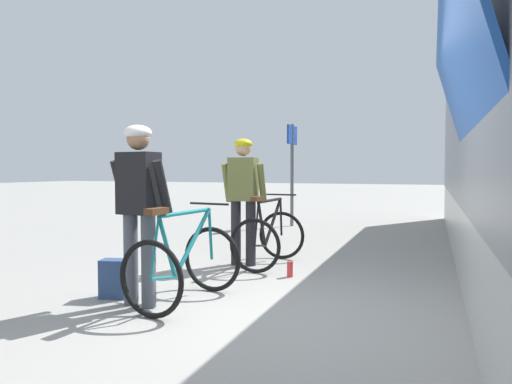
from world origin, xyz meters
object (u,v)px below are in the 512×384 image
Objects in this scene: bicycle_near_teal at (184,264)px; backpack_on_platform at (115,279)px; platform_sign_post at (292,157)px; cyclist_far_in_olive at (243,190)px; water_bottle_by_the_backpack at (122,287)px; cyclist_near_in_dark at (139,198)px; bicycle_far_black at (269,237)px; water_bottle_near_the_bikes at (290,269)px.

bicycle_near_teal is 0.81m from backpack_on_platform.
bicycle_near_teal is 6.60m from platform_sign_post.
cyclist_far_in_olive reaches higher than water_bottle_by_the_backpack.
cyclist_near_in_dark is 1.62× the size of bicycle_far_black.
platform_sign_post is at bearing 106.43° from water_bottle_near_the_bikes.
bicycle_far_black is 2.24m from water_bottle_by_the_backpack.
backpack_on_platform is 2.11m from water_bottle_near_the_bikes.
cyclist_far_in_olive reaches higher than backpack_on_platform.
cyclist_near_in_dark is at bearing -33.01° from backpack_on_platform.
cyclist_near_in_dark reaches higher than backpack_on_platform.
cyclist_far_in_olive is 2.26m from backpack_on_platform.
water_bottle_by_the_backpack is 6.62m from platform_sign_post.
platform_sign_post reaches higher than bicycle_near_teal.
cyclist_far_in_olive is at bearing -81.86° from platform_sign_post.
water_bottle_near_the_bikes is at bearing -48.97° from bicycle_far_black.
water_bottle_by_the_backpack is (-1.39, -1.48, 0.01)m from water_bottle_near_the_bikes.
cyclist_near_in_dark reaches higher than water_bottle_near_the_bikes.
cyclist_near_in_dark is 2.18m from water_bottle_near_the_bikes.
cyclist_near_in_dark reaches higher than water_bottle_by_the_backpack.
water_bottle_near_the_bikes is 0.08× the size of platform_sign_post.
water_bottle_by_the_backpack is 0.09× the size of platform_sign_post.
cyclist_near_in_dark is 0.78m from bicycle_near_teal.
bicycle_far_black is 2.73× the size of backpack_on_platform.
cyclist_far_in_olive is at bearing 84.62° from cyclist_near_in_dark.
water_bottle_near_the_bikes is (1.43, 1.54, -0.10)m from backpack_on_platform.
bicycle_near_teal is 5.87× the size of water_bottle_near_the_bikes.
backpack_on_platform is (-0.78, -0.07, -0.20)m from bicycle_near_teal.
bicycle_far_black reaches higher than backpack_on_platform.
bicycle_near_teal reaches higher than water_bottle_near_the_bikes.
bicycle_far_black is at bearing 84.85° from bicycle_near_teal.
bicycle_far_black is at bearing 76.04° from cyclist_near_in_dark.
cyclist_far_in_olive reaches higher than water_bottle_near_the_bikes.
bicycle_near_teal is 0.47× the size of platform_sign_post.
water_bottle_near_the_bikes is at bearing 32.35° from backpack_on_platform.
platform_sign_post reaches higher than cyclist_near_in_dark.
backpack_on_platform is 0.17× the size of platform_sign_post.
cyclist_far_in_olive is at bearing 58.21° from backpack_on_platform.
cyclist_near_in_dark is at bearing -121.31° from water_bottle_near_the_bikes.
backpack_on_platform reaches higher than water_bottle_near_the_bikes.
cyclist_near_in_dark is 1.00× the size of cyclist_far_in_olive.
water_bottle_by_the_backpack is (-0.74, -0.01, -0.30)m from bicycle_near_teal.
water_bottle_near_the_bikes is 5.40m from platform_sign_post.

